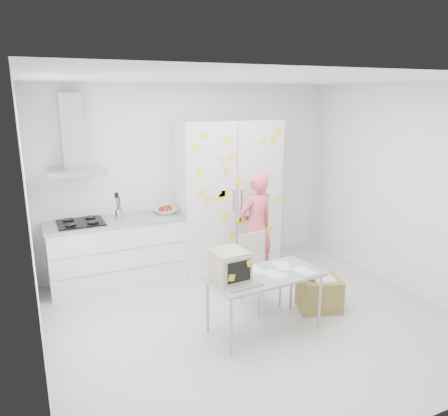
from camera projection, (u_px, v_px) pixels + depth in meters
name	position (u px, v px, depth m)	size (l,w,h in m)	color
floor	(253.00, 321.00, 5.10)	(4.50, 4.00, 0.02)	silver
walls	(227.00, 195.00, 5.38)	(4.52, 4.01, 2.70)	white
ceiling	(258.00, 79.00, 4.41)	(4.50, 4.00, 0.02)	white
counter_run	(118.00, 251.00, 5.98)	(1.84, 0.63, 1.28)	white
range_hood	(73.00, 142.00, 5.54)	(0.70, 0.48, 1.01)	silver
tall_cabinet	(227.00, 195.00, 6.47)	(1.50, 0.68, 2.20)	silver
person	(256.00, 227.00, 6.04)	(0.56, 0.37, 1.55)	#E65964
desk	(243.00, 271.00, 4.59)	(1.28, 0.71, 0.99)	gray
chair	(257.00, 266.00, 5.35)	(0.47, 0.47, 0.91)	#B5B5B3
cardboard_box	(319.00, 293.00, 5.31)	(0.60, 0.54, 0.43)	olive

